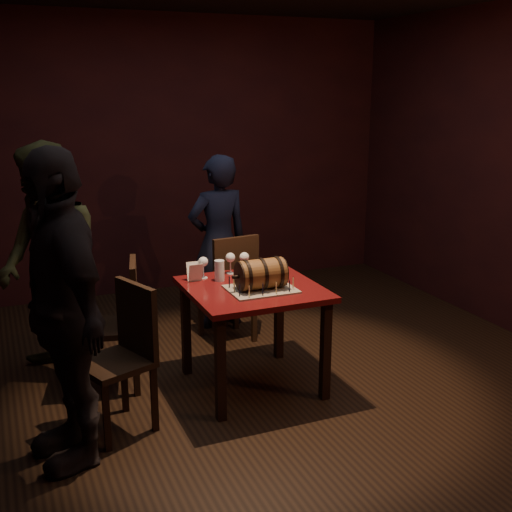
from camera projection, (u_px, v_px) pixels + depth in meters
name	position (u px, v px, depth m)	size (l,w,h in m)	color
room_shell	(252.00, 194.00, 4.30)	(5.04, 5.04, 2.80)	black
pub_table	(253.00, 301.00, 4.49)	(0.90, 0.90, 0.75)	#480C0E
cake_board	(261.00, 289.00, 4.38)	(0.45, 0.35, 0.01)	gray
barrel_cake	(261.00, 274.00, 4.35)	(0.38, 0.22, 0.22)	brown
birthday_candles	(261.00, 283.00, 4.37)	(0.40, 0.30, 0.09)	#FBF196
wine_glass_left	(203.00, 263.00, 4.62)	(0.07, 0.07, 0.16)	silver
wine_glass_mid	(230.00, 259.00, 4.73)	(0.07, 0.07, 0.16)	silver
wine_glass_right	(244.00, 258.00, 4.75)	(0.07, 0.07, 0.16)	silver
pint_of_ale	(219.00, 271.00, 4.57)	(0.07, 0.07, 0.15)	silver
menu_card	(195.00, 272.00, 4.57)	(0.10, 0.05, 0.13)	white
chair_back	(231.00, 283.00, 5.31)	(0.44, 0.44, 0.93)	black
chair_left_rear	(121.00, 318.00, 4.51)	(0.48, 0.48, 0.93)	black
chair_left_front	(124.00, 349.00, 3.97)	(0.52, 0.52, 0.93)	black
person_back	(218.00, 242.00, 5.64)	(0.56, 0.37, 1.54)	black
person_left_rear	(50.00, 266.00, 4.52)	(0.85, 0.66, 1.74)	#3D3F1F
person_left_front	(63.00, 310.00, 3.54)	(1.06, 0.44, 1.81)	black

